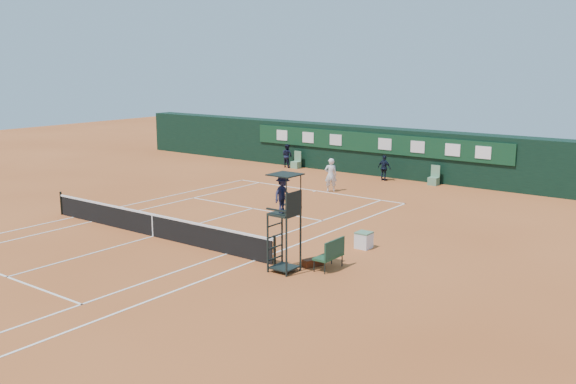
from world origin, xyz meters
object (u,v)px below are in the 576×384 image
object	(u,v)px
tennis_net	(153,224)
umpire_chair	(284,202)
player	(331,175)
player_bench	(331,253)
cooler	(364,240)

from	to	relation	value
tennis_net	umpire_chair	xyz separation A→B (m)	(7.06, -0.32, 1.95)
umpire_chair	player	distance (m)	14.12
umpire_chair	player_bench	distance (m)	2.48
umpire_chair	cooler	world-z (taller)	umpire_chair
umpire_chair	player	size ratio (longest dim) A/B	1.83
tennis_net	umpire_chair	world-z (taller)	umpire_chair
cooler	player	world-z (taller)	player
tennis_net	player	distance (m)	12.25
player_bench	cooler	world-z (taller)	player_bench
tennis_net	cooler	xyz separation A→B (m)	(7.83, 3.77, -0.18)
umpire_chair	player	bearing A→B (deg)	116.75
cooler	player	bearing A→B (deg)	129.99
umpire_chair	cooler	bearing A→B (deg)	79.37
umpire_chair	player_bench	xyz separation A→B (m)	(1.18, 1.14, -1.86)
player_bench	player	size ratio (longest dim) A/B	0.64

